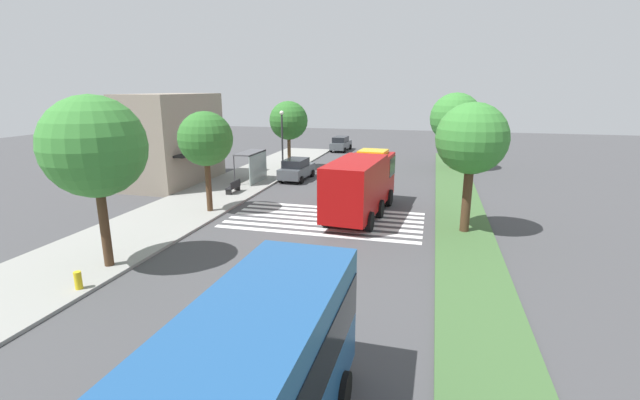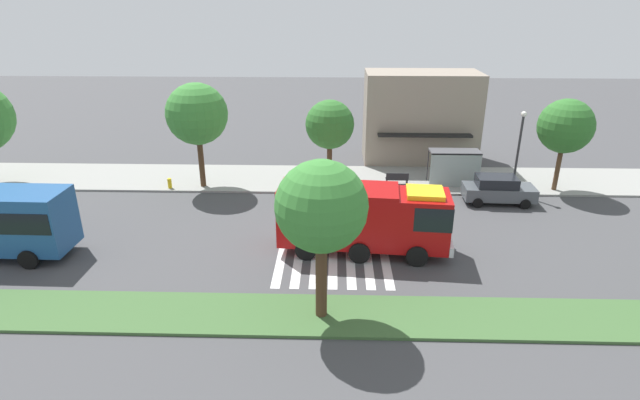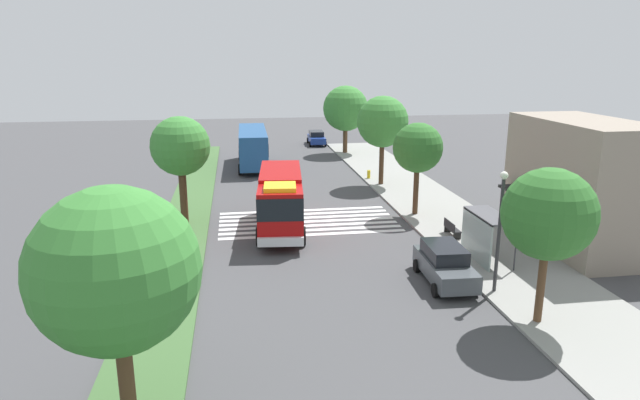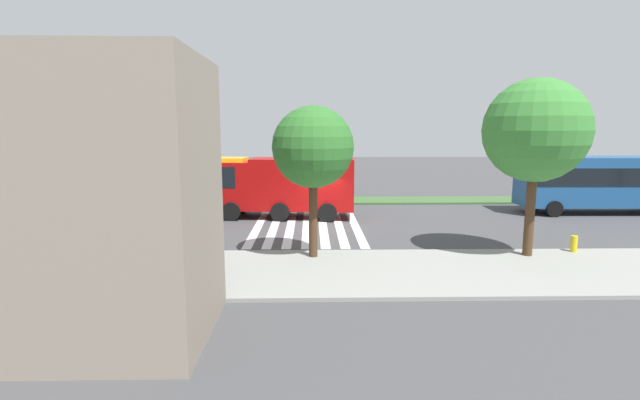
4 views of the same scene
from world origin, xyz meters
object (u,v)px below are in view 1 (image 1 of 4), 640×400
at_px(fire_truck, 362,182).
at_px(sidewalk_tree_west, 94,147).
at_px(median_tree_west, 455,118).
at_px(parked_car_mid, 297,169).
at_px(bench_near_shelter, 234,187).
at_px(parked_car_east, 341,143).
at_px(street_lamp, 282,137).
at_px(bus_stop_shelter, 254,161).
at_px(median_tree_far_west, 472,139).
at_px(sidewalk_tree_center, 206,139).
at_px(fire_hydrant, 78,280).
at_px(sidewalk_tree_far_east, 289,121).

xyz_separation_m(fire_truck, sidewalk_tree_west, (-11.10, 9.27, 3.24)).
bearing_deg(sidewalk_tree_west, median_tree_west, -28.04).
distance_m(fire_truck, parked_car_mid, 11.47).
bearing_deg(bench_near_shelter, sidewalk_tree_west, -177.24).
distance_m(parked_car_east, bench_near_shelter, 24.75).
xyz_separation_m(parked_car_east, sidewalk_tree_west, (-38.38, 2.20, 4.38)).
relative_size(street_lamp, median_tree_west, 0.78).
distance_m(bus_stop_shelter, median_tree_far_west, 18.58).
height_order(bench_near_shelter, median_tree_west, median_tree_west).
xyz_separation_m(bench_near_shelter, median_tree_far_west, (-4.98, -15.92, 4.48)).
bearing_deg(sidewalk_tree_center, street_lamp, -1.81).
height_order(parked_car_east, fire_hydrant, parked_car_east).
height_order(bus_stop_shelter, median_tree_far_west, median_tree_far_west).
bearing_deg(fire_truck, bench_near_shelter, 79.91).
height_order(street_lamp, fire_hydrant, street_lamp).
height_order(parked_car_east, bus_stop_shelter, bus_stop_shelter).
relative_size(sidewalk_tree_center, median_tree_far_west, 0.90).
xyz_separation_m(bus_stop_shelter, median_tree_far_west, (-8.98, -15.95, 3.19)).
height_order(parked_car_mid, fire_hydrant, parked_car_mid).
height_order(fire_truck, sidewalk_tree_west, sidewalk_tree_west).
bearing_deg(sidewalk_tree_center, fire_truck, -77.04).
relative_size(bus_stop_shelter, sidewalk_tree_center, 0.57).
xyz_separation_m(parked_car_east, sidewalk_tree_far_east, (-13.70, 2.20, 3.72)).
relative_size(fire_truck, bench_near_shelter, 5.73).
distance_m(fire_truck, bench_near_shelter, 10.40).
distance_m(parked_car_mid, sidewalk_tree_far_east, 6.32).
bearing_deg(sidewalk_tree_far_east, median_tree_west, -75.45).
bearing_deg(sidewalk_tree_far_east, fire_truck, -145.66).
xyz_separation_m(fire_truck, parked_car_mid, (8.96, 7.08, -1.12)).
distance_m(fire_truck, median_tree_far_west, 7.07).
bearing_deg(fire_truck, median_tree_west, -13.74).
bearing_deg(fire_hydrant, sidewalk_tree_center, 2.55).
xyz_separation_m(bench_near_shelter, fire_hydrant, (-16.05, -1.17, -0.10)).
distance_m(bus_stop_shelter, sidewalk_tree_center, 9.27).
bearing_deg(parked_car_east, median_tree_far_west, -154.43).
distance_m(street_lamp, sidewalk_tree_west, 21.73).
relative_size(sidewalk_tree_far_east, median_tree_far_west, 0.93).
bearing_deg(sidewalk_tree_far_east, parked_car_mid, -154.55).
bearing_deg(fire_truck, street_lamp, 45.16).
bearing_deg(fire_hydrant, sidewalk_tree_west, 12.55).
height_order(fire_truck, median_tree_west, median_tree_west).
bearing_deg(sidewalk_tree_center, median_tree_west, -37.79).
xyz_separation_m(bus_stop_shelter, street_lamp, (3.85, -1.10, 1.58)).
xyz_separation_m(parked_car_east, bus_stop_shelter, (-20.58, 2.90, 0.97)).
height_order(fire_truck, parked_car_east, fire_truck).
bearing_deg(median_tree_west, fire_truck, 161.18).
xyz_separation_m(sidewalk_tree_west, median_tree_west, (28.64, -15.25, -0.43)).
bearing_deg(bench_near_shelter, bus_stop_shelter, 0.46).
relative_size(bench_near_shelter, sidewalk_tree_center, 0.26).
bearing_deg(sidewalk_tree_west, fire_hydrant, -167.45).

